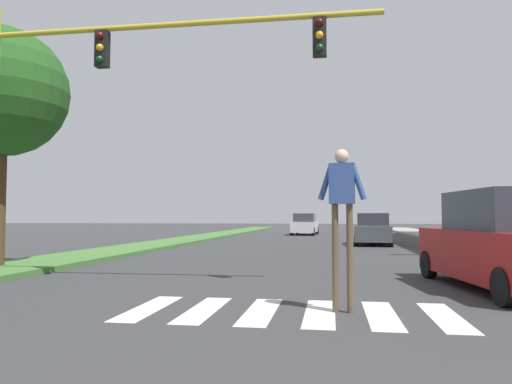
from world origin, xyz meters
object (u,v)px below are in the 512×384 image
object	(u,v)px
tree_mid	(2,92)
suv_crossing	(505,243)
traffic_light_gantry	(100,83)
sedan_distant	(305,225)
pedestrian_performer	(342,203)
sedan_midblock	(373,230)

from	to	relation	value
tree_mid	suv_crossing	distance (m)	13.03
traffic_light_gantry	sedan_distant	distance (m)	29.51
traffic_light_gantry	pedestrian_performer	xyz separation A→B (m)	(5.12, -2.24, -2.69)
traffic_light_gantry	sedan_distant	size ratio (longest dim) A/B	1.94
traffic_light_gantry	tree_mid	bearing A→B (deg)	151.23
pedestrian_performer	suv_crossing	world-z (taller)	pedestrian_performer
tree_mid	suv_crossing	bearing A→B (deg)	-7.79
tree_mid	suv_crossing	size ratio (longest dim) A/B	1.36
suv_crossing	sedan_distant	world-z (taller)	suv_crossing
traffic_light_gantry	sedan_midblock	xyz separation A→B (m)	(7.10, 16.15, -3.59)
suv_crossing	sedan_distant	xyz separation A→B (m)	(-5.48, 28.66, -0.15)
traffic_light_gantry	sedan_midblock	world-z (taller)	traffic_light_gantry
suv_crossing	sedan_midblock	distance (m)	15.70
tree_mid	sedan_midblock	bearing A→B (deg)	51.62
tree_mid	traffic_light_gantry	size ratio (longest dim) A/B	0.75
suv_crossing	tree_mid	bearing A→B (deg)	172.21
pedestrian_performer	sedan_distant	distance (m)	31.49
traffic_light_gantry	suv_crossing	bearing A→B (deg)	3.38
tree_mid	suv_crossing	xyz separation A→B (m)	(12.31, -1.68, -3.93)
pedestrian_performer	suv_crossing	xyz separation A→B (m)	(3.22, 2.74, -0.73)
tree_mid	sedan_distant	distance (m)	28.12
pedestrian_performer	sedan_distant	xyz separation A→B (m)	(-2.26, 31.40, -0.88)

